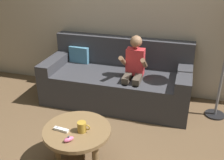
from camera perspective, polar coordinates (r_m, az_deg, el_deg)
name	(u,v)px	position (r m, az deg, el deg)	size (l,w,h in m)	color
wall_back	(130,2)	(3.60, 3.93, 16.39)	(4.70, 0.05, 2.50)	#B2A38E
couch	(117,81)	(3.53, 1.02, -0.15)	(1.89, 0.80, 0.81)	#38383D
person_seated_on_couch	(134,70)	(3.21, 4.67, 2.20)	(0.31, 0.38, 0.95)	#4C4238
coffee_table	(78,134)	(2.47, -7.43, -11.50)	(0.61, 0.61, 0.39)	brown
game_remote_white_near_edge	(61,130)	(2.42, -10.91, -10.44)	(0.14, 0.05, 0.03)	white
nunchuk_pink	(69,139)	(2.29, -9.30, -12.47)	(0.09, 0.10, 0.05)	pink
coffee_mug	(82,127)	(2.37, -6.46, -10.01)	(0.12, 0.08, 0.09)	#B78C2D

